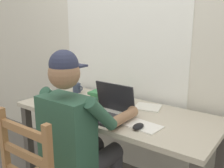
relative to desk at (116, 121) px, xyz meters
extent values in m
cube|color=silver|center=(0.00, 0.42, 0.67)|extent=(6.00, 0.04, 2.60)
cube|color=white|center=(-0.23, 0.40, 0.53)|extent=(1.31, 0.01, 1.12)
cube|color=beige|center=(-0.23, 0.39, -0.05)|extent=(1.37, 0.06, 0.04)
cube|color=#BCB29E|center=(0.00, 0.00, 0.07)|extent=(1.58, 0.69, 0.03)
cube|color=#4C4742|center=(-0.74, -0.29, -0.29)|extent=(0.06, 0.06, 0.69)
cube|color=#4C4742|center=(-0.74, 0.29, -0.29)|extent=(0.06, 0.06, 0.69)
cube|color=#4C4742|center=(0.74, 0.29, -0.29)|extent=(0.06, 0.06, 0.69)
cube|color=#2D5642|center=(0.00, -0.52, 0.08)|extent=(0.34, 0.20, 0.50)
sphere|color=#936B4C|center=(0.00, -0.52, 0.47)|extent=(0.19, 0.19, 0.19)
sphere|color=#282D47|center=(0.00, -0.52, 0.53)|extent=(0.17, 0.17, 0.17)
cube|color=#282D47|center=(0.00, -0.44, 0.51)|extent=(0.13, 0.10, 0.01)
cylinder|color=#38383D|center=(-0.09, -0.32, -0.17)|extent=(0.13, 0.40, 0.13)
cylinder|color=#38383D|center=(0.09, -0.32, -0.17)|extent=(0.13, 0.40, 0.13)
cylinder|color=#2D5642|center=(-0.20, -0.43, 0.24)|extent=(0.10, 0.25, 0.25)
cylinder|color=#936B4C|center=(-0.20, -0.20, 0.14)|extent=(0.07, 0.28, 0.07)
sphere|color=#936B4C|center=(-0.19, -0.06, 0.14)|extent=(0.08, 0.08, 0.08)
cylinder|color=#2D5642|center=(0.20, -0.43, 0.24)|extent=(0.10, 0.25, 0.25)
cylinder|color=#936B4C|center=(0.20, -0.20, 0.14)|extent=(0.07, 0.28, 0.07)
sphere|color=#936B4C|center=(0.19, -0.06, 0.14)|extent=(0.08, 0.08, 0.08)
cube|color=olive|center=(-0.19, -0.83, 0.07)|extent=(0.04, 0.04, 0.48)
cube|color=olive|center=(0.00, -0.83, 0.09)|extent=(0.36, 0.02, 0.04)
cube|color=olive|center=(0.00, -0.83, 0.23)|extent=(0.36, 0.02, 0.04)
cube|color=#232328|center=(0.04, -0.19, 0.10)|extent=(0.33, 0.23, 0.02)
cube|color=#38383D|center=(0.04, -0.19, 0.11)|extent=(0.29, 0.17, 0.00)
cube|color=#232328|center=(0.04, -0.06, 0.22)|extent=(0.33, 0.05, 0.22)
cube|color=#99A8B2|center=(0.04, -0.06, 0.22)|extent=(0.29, 0.04, 0.19)
ellipsoid|color=black|center=(0.32, -0.20, 0.11)|extent=(0.06, 0.10, 0.03)
cylinder|color=white|center=(-0.65, -0.14, 0.14)|extent=(0.08, 0.08, 0.09)
torus|color=white|center=(-0.59, -0.14, 0.14)|extent=(0.05, 0.01, 0.05)
cylinder|color=#2D384C|center=(-0.59, 0.18, 0.14)|extent=(0.08, 0.08, 0.09)
torus|color=#2D384C|center=(-0.54, 0.18, 0.14)|extent=(0.05, 0.01, 0.05)
cube|color=gray|center=(-0.25, 0.14, 0.10)|extent=(0.17, 0.12, 0.02)
cube|color=#38844C|center=(-0.24, 0.12, 0.13)|extent=(0.16, 0.14, 0.03)
cube|color=#38844C|center=(-0.25, 0.12, 0.16)|extent=(0.18, 0.15, 0.02)
cube|color=silver|center=(0.18, 0.19, 0.10)|extent=(0.24, 0.22, 0.01)
cube|color=silver|center=(0.06, -0.05, 0.10)|extent=(0.27, 0.21, 0.02)
cube|color=white|center=(0.32, -0.15, 0.10)|extent=(0.27, 0.18, 0.01)
cube|color=gold|center=(-0.50, -0.11, 0.09)|extent=(0.15, 0.13, 0.00)
camera|label=1|loc=(1.10, -1.56, 0.79)|focal=41.70mm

